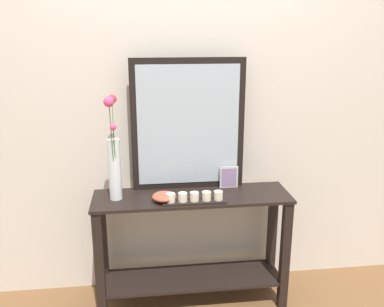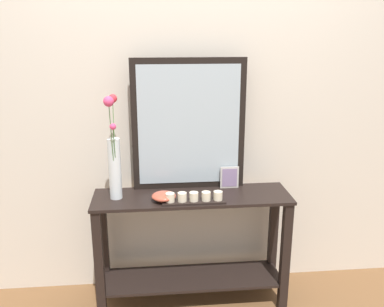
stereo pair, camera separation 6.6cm
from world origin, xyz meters
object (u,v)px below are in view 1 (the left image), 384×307
object	(u,v)px
console_table	(192,240)
candle_tray	(195,198)
mirror_leaning	(188,125)
tall_vase_left	(114,160)
decorative_bowl	(164,197)
picture_frame_small	(229,177)

from	to	relation	value
console_table	candle_tray	distance (m)	0.37
console_table	mirror_leaning	xyz separation A→B (m)	(-0.01, 0.15, 0.75)
tall_vase_left	console_table	bearing A→B (deg)	-0.15
console_table	decorative_bowl	distance (m)	0.40
picture_frame_small	candle_tray	bearing A→B (deg)	-139.12
tall_vase_left	picture_frame_small	size ratio (longest dim) A/B	4.48
tall_vase_left	decorative_bowl	bearing A→B (deg)	-14.26
tall_vase_left	picture_frame_small	xyz separation A→B (m)	(0.74, 0.11, -0.19)
console_table	candle_tray	xyz separation A→B (m)	(0.00, -0.12, 0.35)
candle_tray	picture_frame_small	size ratio (longest dim) A/B	2.65
candle_tray	picture_frame_small	distance (m)	0.35
console_table	tall_vase_left	world-z (taller)	tall_vase_left
console_table	decorative_bowl	xyz separation A→B (m)	(-0.18, -0.07, 0.35)
candle_tray	decorative_bowl	xyz separation A→B (m)	(-0.18, 0.04, 0.00)
console_table	decorative_bowl	world-z (taller)	decorative_bowl
console_table	candle_tray	size ratio (longest dim) A/B	3.24
mirror_leaning	tall_vase_left	xyz separation A→B (m)	(-0.48, -0.15, -0.17)
decorative_bowl	console_table	bearing A→B (deg)	22.20
picture_frame_small	tall_vase_left	bearing A→B (deg)	-171.71
candle_tray	decorative_bowl	world-z (taller)	candle_tray
picture_frame_small	decorative_bowl	world-z (taller)	picture_frame_small
candle_tray	mirror_leaning	bearing A→B (deg)	91.80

